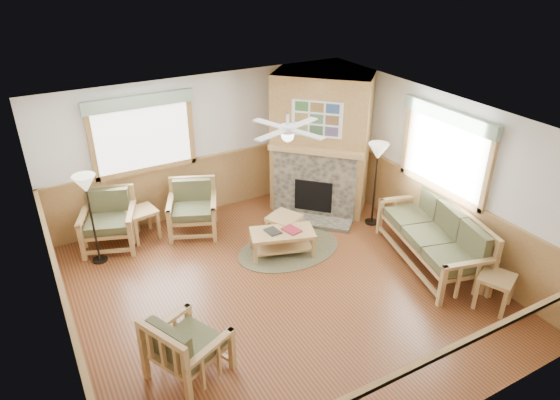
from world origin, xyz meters
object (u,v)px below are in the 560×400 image
armchair_left (188,345)px  coffee_table (282,242)px  end_table_chairs (143,224)px  end_table_sofa (494,291)px  footstool (284,227)px  sofa (432,236)px  armchair_back_right (193,209)px  floor_lamp_right (375,184)px  floor_lamp_left (92,220)px  armchair_back_left (108,221)px

armchair_left → coffee_table: bearing=-76.8°
coffee_table → end_table_chairs: size_ratio=1.91×
end_table_chairs → end_table_sofa: 5.92m
end_table_chairs → footstool: bearing=-29.6°
sofa → end_table_sofa: (0.00, -1.30, -0.24)m
coffee_table → end_table_chairs: bearing=157.5°
armchair_left → footstool: armchair_left is taller
armchair_back_right → floor_lamp_right: floor_lamp_right is taller
end_table_chairs → floor_lamp_left: (-0.86, -0.38, 0.51)m
armchair_left → floor_lamp_left: 3.15m
end_table_chairs → armchair_back_left: bearing=180.0°
armchair_back_right → end_table_chairs: armchair_back_right is taller
armchair_back_right → armchair_left: 3.44m
coffee_table → footstool: size_ratio=2.09×
armchair_left → end_table_chairs: (0.37, 3.47, -0.18)m
armchair_back_right → footstool: 1.70m
coffee_table → footstool: bearing=75.3°
sofa → floor_lamp_left: (-4.82, 2.72, 0.29)m
footstool → floor_lamp_right: (1.74, -0.33, 0.59)m
armchair_back_right → coffee_table: (1.08, -1.42, -0.26)m
sofa → footstool: size_ratio=4.28×
footstool → floor_lamp_right: bearing=-10.9°
sofa → armchair_back_left: 5.49m
sofa → coffee_table: (-2.01, 1.43, -0.29)m
sofa → armchair_back_left: size_ratio=2.24×
end_table_sofa → armchair_back_left: bearing=135.7°
end_table_chairs → end_table_sofa: end_table_chairs is taller
floor_lamp_left → footstool: bearing=-15.9°
armchair_back_left → coffee_table: armchair_back_left is taller
end_table_sofa → footstool: (-1.74, 3.15, -0.05)m
sofa → armchair_back_left: (-4.53, 3.10, -0.01)m
end_table_sofa → floor_lamp_left: floor_lamp_left is taller
armchair_back_right → armchair_left: bearing=-88.0°
armchair_back_left → armchair_back_right: 1.46m
end_table_chairs → floor_lamp_right: floor_lamp_right is taller
coffee_table → floor_lamp_right: 2.10m
footstool → floor_lamp_right: floor_lamp_right is taller
end_table_chairs → end_table_sofa: (3.96, -4.41, -0.01)m
coffee_table → armchair_back_left: bearing=164.6°
sofa → end_table_sofa: bearing=14.5°
coffee_table → floor_lamp_right: size_ratio=0.66×
coffee_table → end_table_sofa: bearing=-35.5°
armchair_left → end_table_sofa: bearing=-126.8°
armchair_back_right → end_table_chairs: size_ratio=1.69×
sofa → coffee_table: bearing=-110.9°
sofa → footstool: bearing=-122.2°
coffee_table → floor_lamp_left: size_ratio=0.68×
end_table_sofa → floor_lamp_left: 6.30m
sofa → armchair_back_right: (-3.09, 2.84, -0.03)m
end_table_chairs → armchair_back_right: bearing=-16.7°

